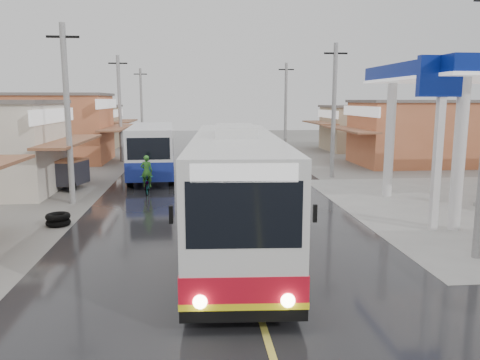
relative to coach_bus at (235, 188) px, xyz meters
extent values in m
plane|color=slate|center=(0.08, -2.13, -1.87)|extent=(120.00, 120.00, 0.00)
cube|color=black|center=(0.08, 12.87, -1.86)|extent=(12.00, 90.00, 0.02)
cube|color=#D8CC4C|center=(0.08, 12.87, -1.85)|extent=(0.15, 90.00, 0.01)
cylinder|color=white|center=(8.08, 6.87, 0.88)|extent=(0.44, 0.44, 5.50)
cylinder|color=white|center=(8.08, 0.87, 0.88)|extent=(0.44, 0.44, 5.50)
cube|color=white|center=(7.28, 0.87, 1.13)|extent=(0.25, 0.25, 6.00)
cube|color=navy|center=(7.28, 0.87, 3.63)|extent=(1.80, 0.30, 1.40)
cube|color=silver|center=(0.00, -0.07, 0.22)|extent=(3.27, 12.37, 3.01)
cube|color=black|center=(0.00, -0.07, -1.39)|extent=(3.29, 12.40, 0.31)
cube|color=red|center=(0.00, -0.07, -0.88)|extent=(3.31, 12.42, 0.56)
cube|color=yellow|center=(0.00, -0.07, -1.22)|extent=(3.32, 12.43, 0.14)
cube|color=black|center=(0.03, 0.44, 0.55)|extent=(3.16, 9.83, 1.02)
cube|color=black|center=(-0.36, -6.14, 0.65)|extent=(2.25, 0.25, 1.33)
cube|color=black|center=(0.35, 5.99, 0.65)|extent=(2.25, 0.25, 1.12)
cube|color=white|center=(-0.36, -6.14, 1.47)|extent=(2.05, 0.24, 0.36)
cube|color=silver|center=(0.00, -0.07, 1.87)|extent=(1.40, 3.13, 0.31)
cylinder|color=black|center=(-1.38, -4.29, -1.29)|extent=(0.42, 1.14, 1.12)
cylinder|color=black|center=(0.87, -4.42, -1.29)|extent=(0.42, 1.14, 1.12)
cylinder|color=black|center=(-0.90, 3.86, -1.29)|extent=(0.42, 1.14, 1.12)
cylinder|color=black|center=(1.35, 3.73, -1.29)|extent=(0.42, 1.14, 1.12)
sphere|color=#FFF2CC|center=(-1.23, -6.15, -1.08)|extent=(0.30, 0.30, 0.29)
sphere|color=#FFF2CC|center=(0.50, -6.26, -1.08)|extent=(0.30, 0.30, 0.29)
cube|color=black|center=(-1.77, -5.80, 0.60)|extent=(0.08, 0.08, 0.36)
cube|color=black|center=(1.08, -5.97, 0.60)|extent=(0.08, 0.08, 0.36)
cube|color=silver|center=(-3.90, 14.27, -0.03)|extent=(2.95, 9.46, 2.60)
cube|color=navy|center=(-3.90, 14.27, -0.92)|extent=(3.00, 9.50, 1.04)
cube|color=black|center=(-3.90, 14.27, 0.33)|extent=(2.92, 7.90, 0.93)
cube|color=black|center=(-3.67, 9.65, 0.33)|extent=(2.19, 0.23, 1.14)
cylinder|color=black|center=(-4.86, 10.89, -1.33)|extent=(0.36, 1.05, 1.04)
cylinder|color=black|center=(-2.61, 11.01, -1.33)|extent=(0.36, 1.05, 1.04)
cylinder|color=black|center=(-5.19, 17.53, -1.33)|extent=(0.36, 1.05, 1.04)
cylinder|color=black|center=(-2.94, 17.64, -1.33)|extent=(0.36, 1.05, 1.04)
imported|color=black|center=(-3.70, 8.83, -1.39)|extent=(0.70, 1.85, 0.96)
imported|color=#347D29|center=(-3.70, 8.62, -0.69)|extent=(0.60, 0.40, 1.60)
cube|color=#26262D|center=(-7.87, 10.40, -0.98)|extent=(1.67, 2.13, 1.22)
cube|color=brown|center=(-7.87, 10.40, -0.33)|extent=(1.73, 2.19, 0.09)
cylinder|color=black|center=(-8.67, 9.95, -1.59)|extent=(0.31, 0.59, 0.56)
cylinder|color=black|center=(-8.32, 11.21, -1.59)|extent=(0.31, 0.59, 0.56)
cylinder|color=black|center=(-7.55, 9.44, -1.59)|extent=(0.26, 0.57, 0.56)
torus|color=black|center=(-6.48, 2.92, -1.75)|extent=(0.92, 0.92, 0.23)
torus|color=black|center=(-6.48, 2.92, -1.52)|extent=(0.92, 0.92, 0.23)
camera|label=1|loc=(-1.29, -14.83, 2.83)|focal=35.00mm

